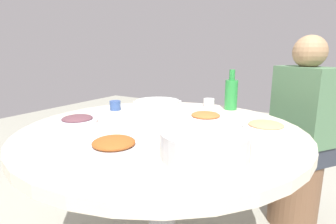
# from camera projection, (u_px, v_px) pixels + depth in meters

# --- Properties ---
(round_dining_table) EXTENTS (1.32, 1.32, 0.76)m
(round_dining_table) POSITION_uv_depth(u_px,v_px,m) (162.00, 149.00, 1.32)
(round_dining_table) COLOR #99999E
(round_dining_table) RESTS_ON ground
(rice_bowl) EXTENTS (0.31, 0.31, 0.10)m
(rice_bowl) POSITION_uv_depth(u_px,v_px,m) (205.00, 143.00, 0.94)
(rice_bowl) COLOR #B2B5BA
(rice_bowl) RESTS_ON round_dining_table
(soup_bowl) EXTENTS (0.27, 0.27, 0.06)m
(soup_bowl) POSITION_uv_depth(u_px,v_px,m) (157.00, 105.00, 1.68)
(soup_bowl) COLOR white
(soup_bowl) RESTS_ON round_dining_table
(dish_eggplant) EXTENTS (0.19, 0.19, 0.04)m
(dish_eggplant) POSITION_uv_depth(u_px,v_px,m) (77.00, 120.00, 1.36)
(dish_eggplant) COLOR silver
(dish_eggplant) RESTS_ON round_dining_table
(dish_shrimp) EXTENTS (0.21, 0.21, 0.04)m
(dish_shrimp) POSITION_uv_depth(u_px,v_px,m) (266.00, 126.00, 1.25)
(dish_shrimp) COLOR white
(dish_shrimp) RESTS_ON round_dining_table
(dish_tofu_braise) EXTENTS (0.22, 0.22, 0.04)m
(dish_tofu_braise) POSITION_uv_depth(u_px,v_px,m) (206.00, 117.00, 1.44)
(dish_tofu_braise) COLOR white
(dish_tofu_braise) RESTS_ON round_dining_table
(dish_stirfry) EXTENTS (0.24, 0.24, 0.05)m
(dish_stirfry) POSITION_uv_depth(u_px,v_px,m) (114.00, 145.00, 1.00)
(dish_stirfry) COLOR silver
(dish_stirfry) RESTS_ON round_dining_table
(green_bottle) EXTENTS (0.08, 0.08, 0.25)m
(green_bottle) POSITION_uv_depth(u_px,v_px,m) (231.00, 94.00, 1.67)
(green_bottle) COLOR #298A3B
(green_bottle) RESTS_ON round_dining_table
(tea_cup_near) EXTENTS (0.07, 0.07, 0.06)m
(tea_cup_near) POSITION_uv_depth(u_px,v_px,m) (115.00, 105.00, 1.66)
(tea_cup_near) COLOR #324F8E
(tea_cup_near) RESTS_ON round_dining_table
(tea_cup_far) EXTENTS (0.07, 0.07, 0.05)m
(tea_cup_far) POSITION_uv_depth(u_px,v_px,m) (209.00, 102.00, 1.77)
(tea_cup_far) COLOR white
(tea_cup_far) RESTS_ON round_dining_table
(stool_for_diner_left) EXTENTS (0.30, 0.30, 0.44)m
(stool_for_diner_left) POSITION_uv_depth(u_px,v_px,m) (294.00, 191.00, 1.76)
(stool_for_diner_left) COLOR brown
(stool_for_diner_left) RESTS_ON ground
(diner_left) EXTENTS (0.46, 0.46, 0.76)m
(diner_left) POSITION_uv_depth(u_px,v_px,m) (303.00, 110.00, 1.64)
(diner_left) COLOR #2D333D
(diner_left) RESTS_ON stool_for_diner_left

